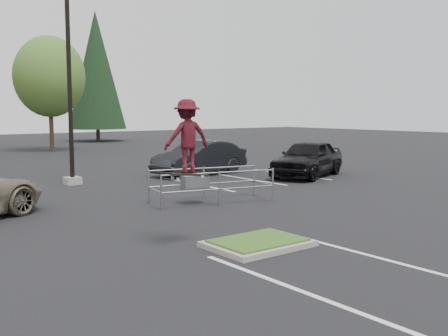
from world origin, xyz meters
TOP-DOWN VIEW (x-y plane):
  - ground at (0.00, 0.00)m, footprint 120.00×120.00m
  - grass_median at (0.00, 0.00)m, footprint 2.20×1.60m
  - stall_lines at (-1.35, 6.02)m, footprint 22.62×17.60m
  - light_pole at (0.50, 12.00)m, footprint 0.70×0.60m
  - decid_c at (5.99, 29.83)m, footprint 5.12×5.12m
  - conif_c at (14.00, 39.50)m, footprint 5.50×5.50m
  - cart_corral at (2.07, 5.26)m, footprint 4.11×2.27m
  - skateboarder at (-1.20, 1.00)m, footprint 1.12×0.75m
  - car_r_charc at (6.50, 11.50)m, footprint 5.02×2.39m
  - car_r_black at (10.00, 7.91)m, footprint 5.32×3.65m

SIDE VIEW (x-z plane):
  - ground at x=0.00m, z-range 0.00..0.00m
  - stall_lines at x=-1.35m, z-range 0.00..0.01m
  - grass_median at x=0.00m, z-range 0.00..0.16m
  - cart_corral at x=2.07m, z-range 0.14..1.25m
  - car_r_charc at x=6.50m, z-range 0.00..1.59m
  - car_r_black at x=10.00m, z-range 0.00..1.68m
  - skateboarder at x=-1.20m, z-range 1.57..3.31m
  - light_pole at x=0.50m, z-range -0.50..9.62m
  - decid_c at x=5.99m, z-range 1.06..9.45m
  - conif_c at x=14.00m, z-range 0.60..13.10m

